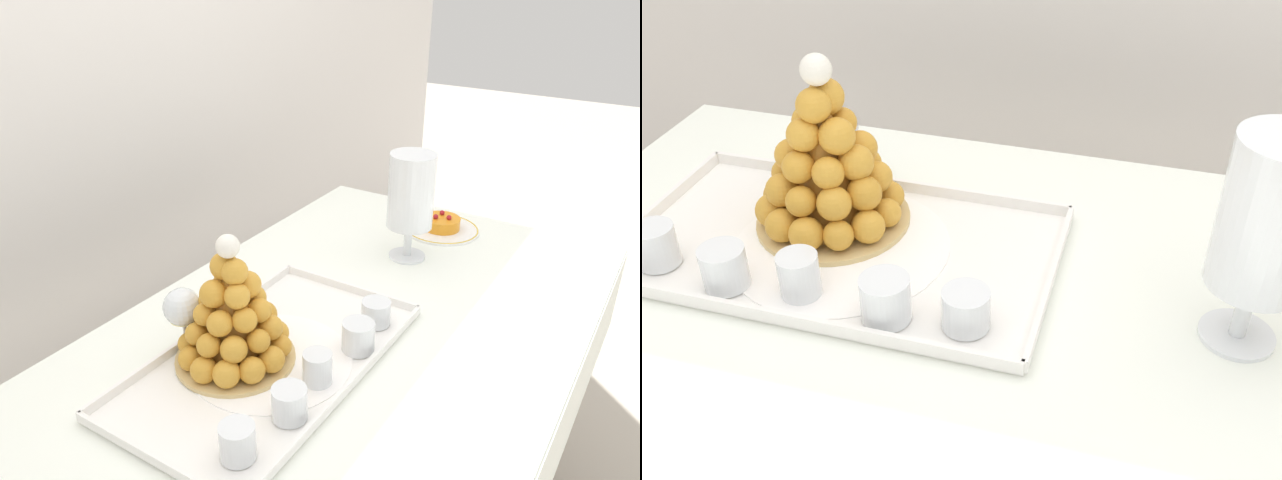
% 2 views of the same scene
% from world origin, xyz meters
% --- Properties ---
extents(backdrop_wall, '(4.80, 0.10, 2.50)m').
position_xyz_m(backdrop_wall, '(0.00, 0.93, 1.25)').
color(backdrop_wall, silver).
rests_on(backdrop_wall, ground_plane).
extents(buffet_table, '(1.34, 0.87, 0.77)m').
position_xyz_m(buffet_table, '(0.00, 0.00, 0.68)').
color(buffet_table, brown).
rests_on(buffet_table, ground_plane).
extents(serving_tray, '(0.60, 0.34, 0.02)m').
position_xyz_m(serving_tray, '(-0.21, 0.06, 0.78)').
color(serving_tray, white).
rests_on(serving_tray, buffet_table).
extents(croquembouche, '(0.22, 0.22, 0.26)m').
position_xyz_m(croquembouche, '(-0.25, 0.12, 0.87)').
color(croquembouche, tan).
rests_on(croquembouche, serving_tray).
extents(dessert_cup_left, '(0.06, 0.06, 0.06)m').
position_xyz_m(dessert_cup_left, '(-0.43, -0.04, 0.81)').
color(dessert_cup_left, silver).
rests_on(dessert_cup_left, serving_tray).
extents(dessert_cup_mid_left, '(0.06, 0.06, 0.06)m').
position_xyz_m(dessert_cup_mid_left, '(-0.32, -0.06, 0.81)').
color(dessert_cup_mid_left, silver).
rests_on(dessert_cup_mid_left, serving_tray).
extents(dessert_cup_centre, '(0.05, 0.05, 0.06)m').
position_xyz_m(dessert_cup_centre, '(-0.22, -0.05, 0.81)').
color(dessert_cup_centre, silver).
rests_on(dessert_cup_centre, serving_tray).
extents(dessert_cup_mid_right, '(0.06, 0.06, 0.06)m').
position_xyz_m(dessert_cup_mid_right, '(-0.10, -0.06, 0.81)').
color(dessert_cup_mid_right, silver).
rests_on(dessert_cup_mid_right, serving_tray).
extents(dessert_cup_right, '(0.06, 0.06, 0.05)m').
position_xyz_m(dessert_cup_right, '(0.00, -0.05, 0.80)').
color(dessert_cup_right, silver).
rests_on(dessert_cup_right, serving_tray).
extents(macaron_goblet, '(0.11, 0.11, 0.27)m').
position_xyz_m(macaron_goblet, '(0.32, 0.03, 0.94)').
color(macaron_goblet, white).
rests_on(macaron_goblet, buffet_table).
extents(fruit_tart_plate, '(0.21, 0.21, 0.05)m').
position_xyz_m(fruit_tart_plate, '(0.52, 0.02, 0.78)').
color(fruit_tart_plate, white).
rests_on(fruit_tart_plate, buffet_table).
extents(wine_glass, '(0.07, 0.07, 0.14)m').
position_xyz_m(wine_glass, '(-0.28, 0.21, 0.87)').
color(wine_glass, silver).
rests_on(wine_glass, buffet_table).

